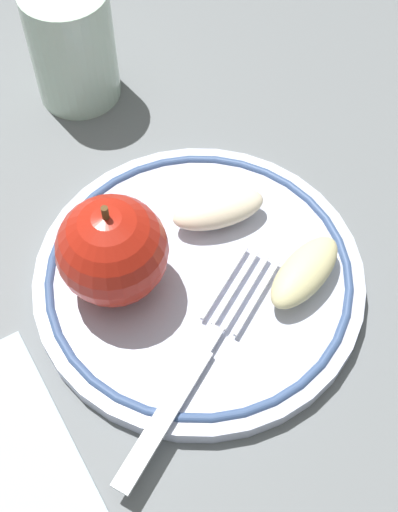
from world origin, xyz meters
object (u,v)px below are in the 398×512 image
plate (199,278)px  drinking_glass (72,45)px  apple_slice_back (305,272)px  apple_slice_front (218,209)px  apple_red_whole (112,250)px  fork (194,368)px

plate → drinking_glass: bearing=102.3°
apple_slice_back → apple_slice_front: bearing=86.2°
plate → apple_slice_back: bearing=-20.7°
apple_slice_back → drinking_glass: size_ratio=0.67×
apple_red_whole → fork: (0.03, -0.08, -0.03)m
apple_slice_back → drinking_glass: 0.25m
apple_red_whole → drinking_glass: (0.01, 0.20, -0.00)m
fork → drinking_glass: 0.27m
apple_slice_front → apple_slice_back: same height
apple_red_whole → apple_slice_front: (0.08, 0.03, -0.03)m
apple_red_whole → apple_slice_back: 0.13m
plate → drinking_glass: (-0.04, 0.20, 0.04)m
plate → apple_red_whole: size_ratio=2.79×
apple_slice_back → drinking_glass: (-0.11, 0.23, 0.02)m
plate → apple_red_whole: (-0.05, 0.01, 0.04)m
plate → fork: 0.07m
drinking_glass → apple_slice_front: bearing=-67.3°
plate → fork: bearing=-108.3°
apple_slice_front → drinking_glass: bearing=110.7°
apple_red_whole → drinking_glass: size_ratio=0.82×
apple_slice_front → apple_slice_back: size_ratio=1.00×
fork → drinking_glass: size_ratio=1.45×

